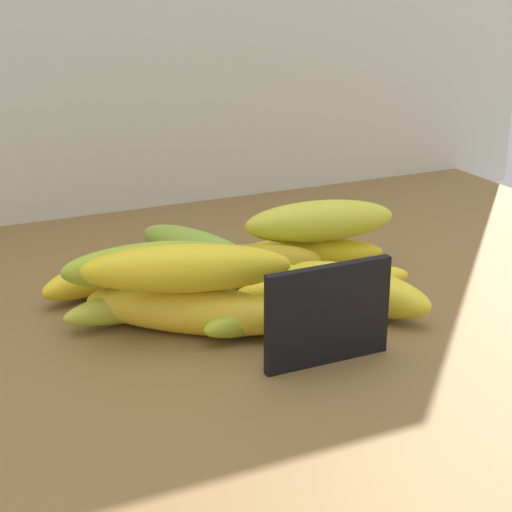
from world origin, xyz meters
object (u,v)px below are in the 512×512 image
Objects in this scene: banana_12 at (186,268)px; banana_5 at (248,265)px; banana_2 at (111,271)px; banana_6 at (286,308)px; banana_0 at (275,281)px; banana_1 at (324,285)px; chalkboard_sign at (328,318)px; banana_9 at (198,250)px; banana_10 at (150,264)px; banana_4 at (159,299)px; banana_3 at (192,310)px; banana_7 at (356,289)px; banana_8 at (308,253)px; banana_11 at (320,221)px.

banana_5 is at bearing 41.88° from banana_12.
banana_2 is 0.93× the size of banana_6.
banana_1 is (3.92, -2.50, -0.19)cm from banana_0.
chalkboard_sign is 12.66cm from banana_1.
banana_12 reaches higher than banana_9.
banana_10 is 5.43cm from banana_12.
banana_6 is 10.10cm from banana_12.
banana_1 is 15.74cm from banana_4.
banana_0 is 0.99× the size of banana_6.
banana_5 is 7.30cm from banana_9.
banana_7 is (15.44, -2.03, 0.01)cm from banana_3.
banana_3 reaches higher than banana_2.
banana_7 reaches higher than banana_0.
banana_0 is 11.62cm from banana_9.
banana_1 is 0.91× the size of banana_3.
banana_0 is 1.07× the size of banana_8.
chalkboard_sign reaches higher than banana_7.
banana_11 is at bearing 62.68° from chalkboard_sign.
banana_11 reaches higher than banana_3.
banana_8 is at bearing 118.46° from banana_11.
banana_11 is 20.18cm from banana_12.
banana_9 reaches higher than banana_2.
chalkboard_sign reaches higher than banana_9.
banana_4 is at bearing -162.29° from banana_5.
banana_5 is 0.95× the size of banana_11.
banana_9 is at bearing 66.80° from banana_3.
banana_5 is 7.91cm from banana_8.
banana_2 is at bearing 99.54° from banana_10.
banana_4 is 10.99cm from banana_5.
banana_7 is at bearing -4.50° from banana_12.
banana_12 reaches higher than banana_1.
banana_0 is 11.49cm from banana_4.
banana_4 is 1.14× the size of banana_10.
banana_0 is 0.97× the size of banana_1.
banana_3 and banana_7 have the same top height.
banana_1 is at bearing 61.61° from chalkboard_sign.
banana_8 is at bearing -9.07° from banana_2.
chalkboard_sign reaches higher than banana_0.
banana_8 is 1.01× the size of banana_10.
banana_12 is at bearing -77.55° from banana_2.
chalkboard_sign reaches higher than banana_5.
banana_7 is at bearing -100.25° from banana_11.
banana_6 is 1.10× the size of banana_10.
banana_8 is at bearing 54.23° from banana_6.
banana_3 is at bearing -62.51° from banana_10.
chalkboard_sign is 0.64× the size of banana_0.
banana_3 is at bearing 128.75° from chalkboard_sign.
banana_12 reaches higher than banana_3.
banana_4 is at bearing 123.29° from chalkboard_sign.
banana_3 is at bearing -74.01° from banana_2.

